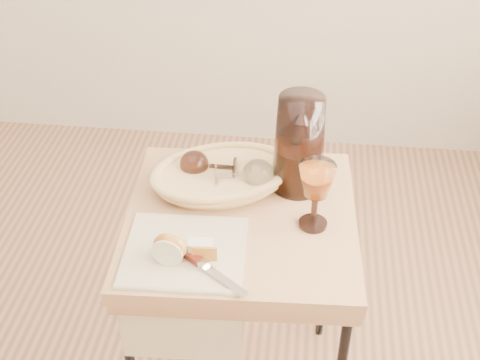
% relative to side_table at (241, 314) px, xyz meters
% --- Properties ---
extents(side_table, '(0.59, 0.59, 0.71)m').
position_rel_side_table_xyz_m(side_table, '(0.00, 0.00, 0.00)').
color(side_table, brown).
rests_on(side_table, floor).
extents(tea_towel, '(0.28, 0.26, 0.01)m').
position_rel_side_table_xyz_m(tea_towel, '(-0.11, -0.14, 0.36)').
color(tea_towel, beige).
rests_on(tea_towel, side_table).
extents(bread_basket, '(0.39, 0.33, 0.05)m').
position_rel_side_table_xyz_m(bread_basket, '(-0.06, 0.11, 0.38)').
color(bread_basket, tan).
rests_on(bread_basket, side_table).
extents(goblet_lying_a, '(0.12, 0.08, 0.08)m').
position_rel_side_table_xyz_m(goblet_lying_a, '(-0.09, 0.13, 0.40)').
color(goblet_lying_a, '#3C1E17').
rests_on(goblet_lying_a, bread_basket).
extents(goblet_lying_b, '(0.14, 0.10, 0.08)m').
position_rel_side_table_xyz_m(goblet_lying_b, '(-0.01, 0.09, 0.41)').
color(goblet_lying_b, white).
rests_on(goblet_lying_b, bread_basket).
extents(pitcher, '(0.19, 0.26, 0.30)m').
position_rel_side_table_xyz_m(pitcher, '(0.13, 0.14, 0.48)').
color(pitcher, black).
rests_on(pitcher, side_table).
extents(wine_goblet, '(0.10, 0.10, 0.18)m').
position_rel_side_table_xyz_m(wine_goblet, '(0.17, -0.02, 0.44)').
color(wine_goblet, white).
rests_on(wine_goblet, side_table).
extents(apple_half, '(0.08, 0.05, 0.07)m').
position_rel_side_table_xyz_m(apple_half, '(-0.14, -0.18, 0.40)').
color(apple_half, red).
rests_on(apple_half, tea_towel).
extents(apple_wedge, '(0.06, 0.03, 0.04)m').
position_rel_side_table_xyz_m(apple_wedge, '(-0.07, -0.16, 0.38)').
color(apple_wedge, '#EEE8C2').
rests_on(apple_wedge, tea_towel).
extents(table_knife, '(0.18, 0.15, 0.02)m').
position_rel_side_table_xyz_m(table_knife, '(-0.05, -0.20, 0.37)').
color(table_knife, silver).
rests_on(table_knife, tea_towel).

